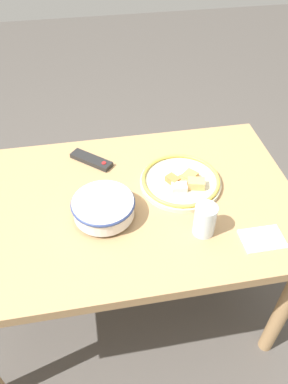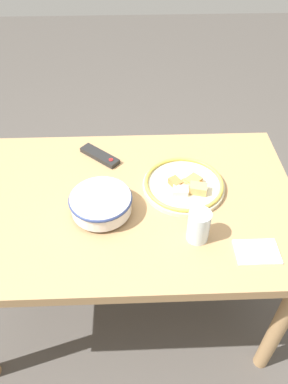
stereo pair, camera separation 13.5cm
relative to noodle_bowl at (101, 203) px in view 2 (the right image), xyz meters
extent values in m
plane|color=#4C4742|center=(0.07, 0.06, -0.75)|extent=(8.00, 8.00, 0.00)
cube|color=tan|center=(0.07, 0.06, -0.07)|extent=(1.30, 0.80, 0.04)
cylinder|color=tan|center=(0.65, -0.27, -0.42)|extent=(0.06, 0.06, 0.66)
cylinder|color=tan|center=(-0.51, 0.39, -0.42)|extent=(0.06, 0.06, 0.66)
cylinder|color=tan|center=(0.65, 0.39, -0.42)|extent=(0.06, 0.06, 0.66)
cylinder|color=silver|center=(0.00, 0.00, -0.04)|extent=(0.10, 0.10, 0.01)
cylinder|color=silver|center=(0.00, 0.00, 0.00)|extent=(0.21, 0.21, 0.06)
cylinder|color=#9E4C1E|center=(0.00, 0.00, -0.01)|extent=(0.19, 0.19, 0.05)
torus|color=navy|center=(0.00, 0.00, 0.02)|extent=(0.22, 0.22, 0.01)
cylinder|color=beige|center=(0.31, 0.12, -0.04)|extent=(0.31, 0.31, 0.02)
torus|color=gold|center=(0.31, 0.12, -0.02)|extent=(0.30, 0.30, 0.01)
cube|color=tan|center=(0.32, 0.12, -0.02)|extent=(0.05, 0.04, 0.02)
cube|color=silver|center=(0.29, 0.07, -0.02)|extent=(0.06, 0.05, 0.02)
cube|color=#B2753D|center=(0.27, 0.11, -0.02)|extent=(0.06, 0.06, 0.02)
cube|color=tan|center=(0.35, 0.07, -0.01)|extent=(0.07, 0.06, 0.03)
cube|color=tan|center=(0.34, 0.12, -0.02)|extent=(0.07, 0.07, 0.02)
cube|color=tan|center=(0.32, 0.10, -0.02)|extent=(0.06, 0.05, 0.02)
cube|color=black|center=(-0.02, 0.31, -0.04)|extent=(0.17, 0.16, 0.02)
cylinder|color=red|center=(0.03, 0.27, -0.02)|extent=(0.02, 0.02, 0.00)
cylinder|color=silver|center=(0.32, -0.13, 0.01)|extent=(0.07, 0.07, 0.12)
cube|color=white|center=(0.51, -0.20, -0.04)|extent=(0.14, 0.10, 0.01)
camera|label=1|loc=(-0.02, -0.90, 0.94)|focal=35.00mm
camera|label=2|loc=(0.12, -0.91, 0.94)|focal=35.00mm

